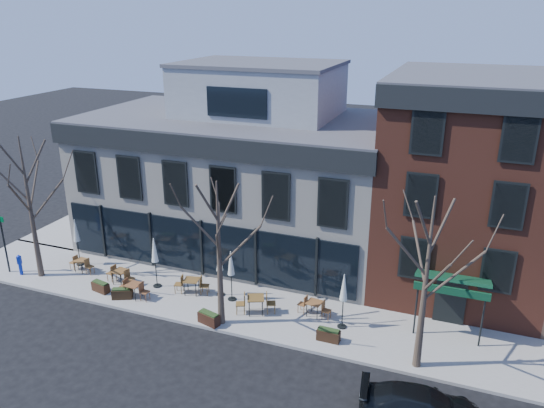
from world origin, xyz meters
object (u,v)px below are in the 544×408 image
(call_box, at_px, (20,264))
(cafe_set_0, at_px, (82,264))
(parked_sedan, at_px, (422,407))
(umbrella_0, at_px, (76,233))

(call_box, xyz_separation_m, cafe_set_0, (2.94, 1.52, -0.20))
(parked_sedan, bearing_deg, call_box, 73.79)
(call_box, bearing_deg, parked_sedan, -8.93)
(umbrella_0, bearing_deg, cafe_set_0, -43.33)
(call_box, distance_m, umbrella_0, 3.40)
(parked_sedan, distance_m, call_box, 22.41)
(call_box, bearing_deg, umbrella_0, 44.14)
(cafe_set_0, bearing_deg, parked_sedan, -14.58)
(parked_sedan, bearing_deg, umbrella_0, 66.86)
(cafe_set_0, distance_m, umbrella_0, 1.82)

